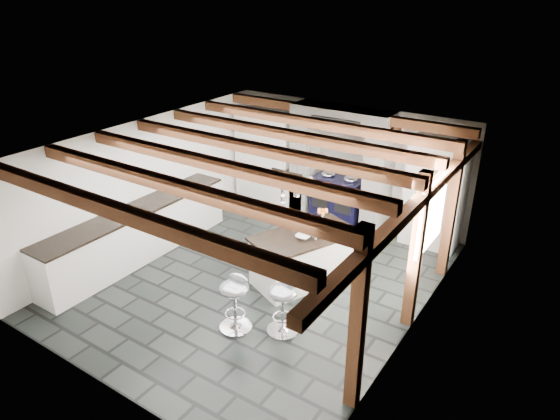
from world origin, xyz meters
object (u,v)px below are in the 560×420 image
Objects in this scene: bar_stool_far at (235,297)px; range_cooker at (338,198)px; bar_stool_near at (283,300)px; kitchen_island at (304,257)px.

range_cooker is at bearing 91.01° from bar_stool_far.
kitchen_island is at bearing 125.69° from bar_stool_near.
bar_stool_near is (1.05, -3.63, 0.05)m from range_cooker.
range_cooker is 1.21× the size of bar_stool_near.
kitchen_island is 2.27× the size of bar_stool_near.
bar_stool_far is at bearing -83.37° from range_cooker.
range_cooker is at bearing 128.21° from kitchen_island.
range_cooker reaches higher than bar_stool_far.
range_cooker is 0.53× the size of kitchen_island.
range_cooker is at bearing 122.92° from bar_stool_near.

